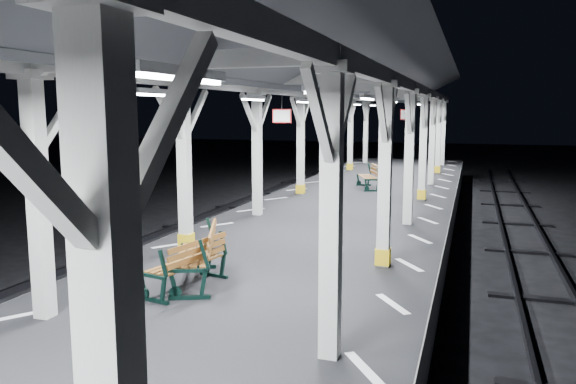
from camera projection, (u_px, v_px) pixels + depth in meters
The scene contains 8 objects.
ground at pixel (239, 347), 9.09m from camera, with size 120.00×120.00×0.00m, color black.
platform at pixel (238, 318), 9.02m from camera, with size 6.00×50.00×1.00m, color black.
hazard_stripes_left at pixel (108, 274), 9.70m from camera, with size 1.00×48.00×0.01m, color silver.
hazard_stripes_right at pixel (393, 304), 8.19m from camera, with size 1.00×48.00×0.01m, color silver.
canopy at pixel (235, 60), 8.42m from camera, with size 5.40×49.00×4.65m.
bench_near at pixel (200, 253), 9.14m from camera, with size 1.23×1.83×0.93m.
bench_mid at pixel (190, 262), 8.80m from camera, with size 0.85×1.60×0.83m.
bench_far at pixel (370, 176), 20.27m from camera, with size 1.12×1.68×0.86m.
Camera 1 is at (3.45, -7.95, 3.80)m, focal length 35.00 mm.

